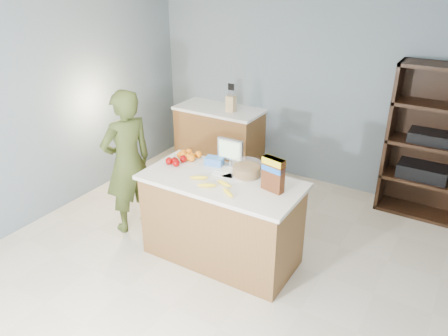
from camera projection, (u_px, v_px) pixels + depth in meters
The scene contains 15 objects.
floor at pixel (206, 272), 4.31m from camera, with size 4.50×5.00×0.02m, color beige.
walls at pixel (202, 112), 3.60m from camera, with size 4.52×5.02×2.51m.
counter_peninsula at pixel (221, 223), 4.36m from camera, with size 1.56×0.76×0.90m.
back_cabinet at pixel (219, 138), 6.38m from camera, with size 1.24×0.62×0.90m.
shelving_unit at pixel (428, 145), 5.03m from camera, with size 0.90×0.40×1.80m.
person at pixel (128, 162), 4.72m from camera, with size 0.59×0.39×1.62m, color #37421A.
knife_block at pixel (231, 103), 6.00m from camera, with size 0.12×0.10×0.31m.
envelopes at pixel (227, 177), 4.21m from camera, with size 0.36×0.21×0.00m.
bananas at pixel (214, 185), 4.02m from camera, with size 0.57×0.24×0.04m.
apples at pixel (176, 161), 4.45m from camera, with size 0.17×0.20×0.08m.
oranges at pixel (188, 155), 4.58m from camera, with size 0.23×0.19×0.07m.
blue_carton at pixel (214, 161), 4.44m from camera, with size 0.18×0.12×0.08m, color blue.
salad_bowl at pixel (246, 169), 4.22m from camera, with size 0.30×0.30×0.13m.
tv at pixel (230, 151), 4.38m from camera, with size 0.28×0.12×0.28m.
cereal_box at pixel (273, 172), 3.88m from camera, with size 0.22×0.12×0.32m.
Camera 1 is at (1.94, -2.86, 2.78)m, focal length 35.00 mm.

